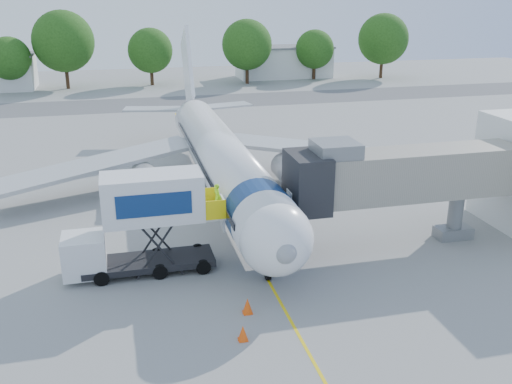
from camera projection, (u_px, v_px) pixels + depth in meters
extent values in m
plane|color=#969693|center=(232.00, 215.00, 38.81)|extent=(160.00, 160.00, 0.00)
cube|color=yellow|center=(232.00, 215.00, 38.81)|extent=(0.15, 70.00, 0.01)
cube|color=#59595B|center=(170.00, 103.00, 77.24)|extent=(120.00, 10.00, 0.01)
cylinder|color=white|center=(223.00, 160.00, 40.55)|extent=(3.70, 28.00, 3.70)
sphere|color=white|center=(276.00, 239.00, 27.74)|extent=(3.70, 3.70, 3.70)
sphere|color=gray|center=(285.00, 252.00, 26.32)|extent=(1.10, 1.10, 1.10)
cone|color=white|center=(191.00, 113.00, 56.11)|extent=(3.70, 6.00, 3.70)
cube|color=white|center=(188.00, 69.00, 55.62)|extent=(0.35, 7.26, 8.29)
cube|color=#ADAFB2|center=(324.00, 149.00, 46.02)|extent=(16.17, 9.32, 1.42)
cube|color=#ADAFB2|center=(94.00, 165.00, 41.96)|extent=(16.17, 9.32, 1.42)
cylinder|color=#999BA0|center=(290.00, 172.00, 43.74)|extent=(2.10, 3.60, 2.10)
cylinder|color=#999BA0|center=(145.00, 182.00, 41.25)|extent=(2.10, 3.60, 2.10)
cube|color=black|center=(278.00, 233.00, 27.32)|extent=(2.60, 1.39, 0.81)
cylinder|color=navy|center=(261.00, 217.00, 30.49)|extent=(3.73, 2.00, 3.73)
cylinder|color=silver|center=(268.00, 267.00, 29.87)|extent=(0.16, 0.16, 1.50)
cylinder|color=black|center=(268.00, 274.00, 30.01)|extent=(0.25, 0.64, 0.64)
cylinder|color=black|center=(249.00, 179.00, 44.74)|extent=(0.35, 0.90, 0.90)
cylinder|color=black|center=(183.00, 184.00, 43.56)|extent=(0.35, 0.90, 0.90)
cube|color=gray|center=(407.00, 174.00, 32.97)|extent=(13.60, 2.60, 2.80)
cube|color=black|center=(307.00, 182.00, 31.59)|extent=(2.00, 3.20, 3.20)
cube|color=slate|center=(336.00, 149.00, 31.35)|extent=(2.40, 2.40, 0.80)
cylinder|color=slate|center=(455.00, 215.00, 34.73)|extent=(0.90, 0.90, 3.00)
cube|color=slate|center=(453.00, 232.00, 35.11)|extent=(2.20, 1.20, 0.70)
cylinder|color=black|center=(440.00, 234.00, 34.91)|extent=(0.30, 0.70, 0.70)
cylinder|color=black|center=(466.00, 231.00, 35.32)|extent=(0.30, 0.70, 0.70)
cube|color=black|center=(149.00, 262.00, 30.87)|extent=(7.00, 2.30, 0.35)
cube|color=silver|center=(84.00, 255.00, 29.85)|extent=(2.20, 2.20, 2.10)
cube|color=black|center=(84.00, 247.00, 29.70)|extent=(1.90, 2.10, 0.70)
cube|color=silver|center=(152.00, 197.00, 29.72)|extent=(5.20, 2.40, 2.50)
cube|color=navy|center=(154.00, 205.00, 28.60)|extent=(3.80, 0.04, 1.20)
cube|color=silver|center=(213.00, 213.00, 30.83)|extent=(1.10, 2.20, 0.10)
cube|color=yellow|center=(216.00, 210.00, 29.69)|extent=(1.10, 0.06, 1.10)
cube|color=yellow|center=(209.00, 197.00, 31.61)|extent=(1.10, 0.06, 1.10)
cylinder|color=black|center=(203.00, 267.00, 30.59)|extent=(0.80, 0.25, 0.80)
cylinder|color=black|center=(198.00, 251.00, 32.51)|extent=(0.80, 0.25, 0.80)
cylinder|color=black|center=(102.00, 278.00, 29.39)|extent=(0.80, 0.25, 0.80)
cylinder|color=black|center=(102.00, 261.00, 31.31)|extent=(0.80, 0.25, 0.80)
imported|color=#97EA18|center=(218.00, 198.00, 30.62)|extent=(0.54, 0.67, 1.60)
cube|color=silver|center=(396.00, 353.00, 22.86)|extent=(3.86, 2.96, 1.38)
cube|color=navy|center=(397.00, 344.00, 22.71)|extent=(2.46, 2.30, 0.34)
cylinder|color=black|center=(361.00, 368.00, 22.54)|extent=(0.73, 0.49, 0.69)
cylinder|color=black|center=(361.00, 347.00, 23.82)|extent=(0.73, 0.49, 0.69)
cylinder|color=black|center=(433.00, 374.00, 22.13)|extent=(0.73, 0.49, 0.69)
cylinder|color=black|center=(429.00, 353.00, 23.41)|extent=(0.73, 0.49, 0.69)
cone|color=#FC4F0D|center=(247.00, 306.00, 26.87)|extent=(0.49, 0.49, 0.78)
cube|color=#FC4F0D|center=(247.00, 312.00, 27.00)|extent=(0.45, 0.45, 0.04)
cone|color=#FC4F0D|center=(243.00, 333.00, 24.79)|extent=(0.45, 0.45, 0.72)
cube|color=#FC4F0D|center=(243.00, 339.00, 24.91)|extent=(0.41, 0.41, 0.04)
cube|color=silver|center=(284.00, 63.00, 99.68)|extent=(16.00, 7.00, 5.00)
cube|color=slate|center=(284.00, 47.00, 98.79)|extent=(16.40, 7.40, 0.30)
cylinder|color=#382314|center=(13.00, 82.00, 85.37)|extent=(0.56, 0.56, 2.86)
sphere|color=#1F4612|center=(9.00, 58.00, 84.21)|extent=(6.36, 6.36, 6.36)
cylinder|color=#382314|center=(67.00, 75.00, 87.92)|extent=(0.56, 0.56, 4.16)
sphere|color=#1F4612|center=(63.00, 41.00, 86.22)|extent=(9.23, 9.23, 9.23)
cylinder|color=#382314|center=(152.00, 75.00, 91.39)|extent=(0.56, 0.56, 3.17)
sphere|color=#1F4612|center=(150.00, 50.00, 90.10)|extent=(7.04, 7.04, 7.04)
cylinder|color=#382314|center=(247.00, 72.00, 92.77)|extent=(0.56, 0.56, 3.61)
sphere|color=#1F4612|center=(247.00, 45.00, 91.30)|extent=(8.02, 8.02, 8.02)
cylinder|color=#382314|center=(314.00, 71.00, 97.56)|extent=(0.56, 0.56, 2.93)
sphere|color=#1F4612|center=(315.00, 49.00, 96.36)|extent=(6.50, 6.50, 6.50)
cylinder|color=#382314|center=(381.00, 67.00, 98.78)|extent=(0.56, 0.56, 3.84)
sphere|color=#1F4612|center=(383.00, 39.00, 97.22)|extent=(8.53, 8.53, 8.53)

